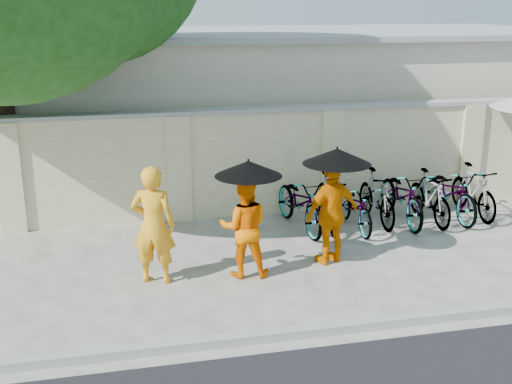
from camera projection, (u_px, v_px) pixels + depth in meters
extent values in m
plane|color=#BCB7A8|center=(270.00, 281.00, 9.59)|extent=(80.00, 80.00, 0.00)
cube|color=gray|center=(303.00, 332.00, 7.99)|extent=(40.00, 0.16, 0.12)
cube|color=#F2E8BB|center=(281.00, 162.00, 12.50)|extent=(20.00, 0.30, 2.00)
cube|color=beige|center=(281.00, 101.00, 16.09)|extent=(14.00, 6.00, 3.20)
imported|color=orange|center=(153.00, 225.00, 9.32)|extent=(0.75, 0.60, 1.78)
imported|color=#FF6F00|center=(244.00, 227.00, 9.58)|extent=(0.84, 0.71, 1.55)
cylinder|color=black|center=(248.00, 196.00, 9.37)|extent=(0.02, 0.02, 0.82)
cone|color=black|center=(248.00, 168.00, 9.25)|extent=(0.99, 0.99, 0.23)
imported|color=orange|center=(332.00, 213.00, 10.04)|extent=(1.04, 0.68, 1.64)
cylinder|color=black|center=(336.00, 183.00, 9.82)|extent=(0.02, 0.02, 0.83)
cone|color=black|center=(337.00, 156.00, 9.70)|extent=(1.05, 1.05, 0.24)
imported|color=#9A9B9C|center=(300.00, 202.00, 11.64)|extent=(0.90, 1.99, 1.01)
imported|color=#9A9B9C|center=(328.00, 202.00, 11.65)|extent=(0.67, 1.71, 1.00)
imported|color=#9A9B9C|center=(356.00, 206.00, 11.66)|extent=(0.61, 1.66, 0.87)
imported|color=#9A9B9C|center=(377.00, 197.00, 11.96)|extent=(0.48, 1.67, 1.00)
imported|color=#9A9B9C|center=(402.00, 195.00, 12.03)|extent=(0.77, 1.98, 1.02)
imported|color=#9A9B9C|center=(430.00, 197.00, 12.02)|extent=(0.47, 1.62, 0.97)
imported|color=#9A9B9C|center=(450.00, 192.00, 12.27)|extent=(0.74, 1.93, 1.00)
imported|color=#9A9B9C|center=(473.00, 191.00, 12.35)|extent=(0.50, 1.67, 1.00)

